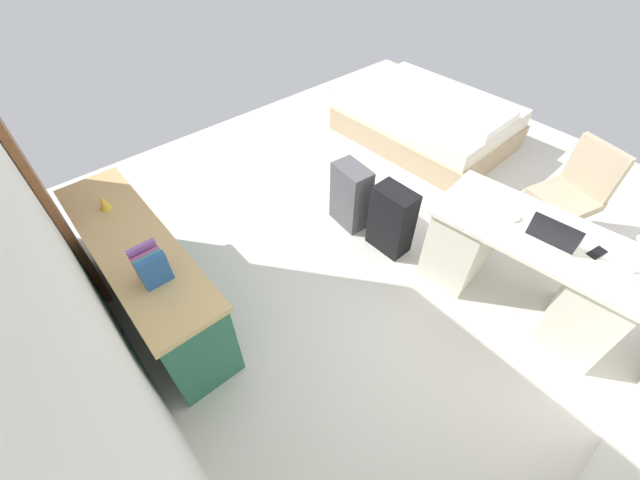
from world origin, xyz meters
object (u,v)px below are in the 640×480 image
office_chair (567,201)px  cell_phone_near_laptop (597,253)px  credenza (148,276)px  bed (427,120)px  suitcase_black (392,220)px  laptop (553,235)px  computer_mouse (516,218)px  figurine_small (104,203)px  desk (524,266)px  suitcase_spare_grey (351,196)px

office_chair → cell_phone_near_laptop: 1.02m
credenza → bed: 3.59m
credenza → suitcase_black: size_ratio=2.85×
credenza → laptop: 2.86m
laptop → cell_phone_near_laptop: (-0.26, -0.11, -0.04)m
credenza → suitcase_black: bearing=-111.0°
computer_mouse → figurine_small: 2.95m
suitcase_black → laptop: laptop is taller
bed → figurine_small: 3.63m
computer_mouse → suitcase_black: bearing=11.9°
desk → computer_mouse: bearing=6.2°
office_chair → figurine_small: (2.05, 3.13, 0.39)m
office_chair → figurine_small: office_chair is taller
desk → suitcase_black: 1.09m
laptop → computer_mouse: (0.26, -0.01, -0.03)m
credenza → suitcase_spare_grey: size_ratio=2.88×
credenza → computer_mouse: 2.70m
suitcase_black → suitcase_spare_grey: suitcase_black is taller
bed → computer_mouse: 2.34m
suitcase_spare_grey → cell_phone_near_laptop: cell_phone_near_laptop is taller
figurine_small → desk: bearing=-134.9°
desk → suitcase_spare_grey: size_ratio=2.43×
suitcase_black → computer_mouse: (-0.84, -0.30, 0.44)m
desk → laptop: (-0.07, 0.03, 0.40)m
credenza → bed: bearing=-86.2°
desk → laptop: 0.41m
cell_phone_near_laptop → figurine_small: size_ratio=1.24×
suitcase_black → suitcase_spare_grey: bearing=3.4°
office_chair → credenza: size_ratio=0.52×
laptop → figurine_small: size_ratio=3.06×
credenza → suitcase_black: (-0.72, -1.88, -0.06)m
bed → credenza: bearing=93.8°
bed → suitcase_black: bearing=119.4°
office_chair → suitcase_black: (0.89, 1.25, -0.10)m
suitcase_black → computer_mouse: size_ratio=6.32×
desk → laptop: bearing=157.6°
desk → credenza: 2.81m
credenza → figurine_small: (0.43, 0.00, 0.43)m
laptop → figurine_small: laptop is taller
laptop → bed: bearing=-34.4°
desk → laptop: laptop is taller
credenza → figurine_small: size_ratio=16.36×
bed → desk: bearing=145.2°
suitcase_spare_grey → cell_phone_near_laptop: 1.94m
suitcase_black → laptop: 1.23m
office_chair → suitcase_spare_grey: size_ratio=1.50×
credenza → computer_mouse: bearing=-125.6°
suitcase_spare_grey → suitcase_black: bearing=-169.8°
suitcase_black → figurine_small: bearing=57.0°
office_chair → laptop: (-0.21, 0.96, 0.37)m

